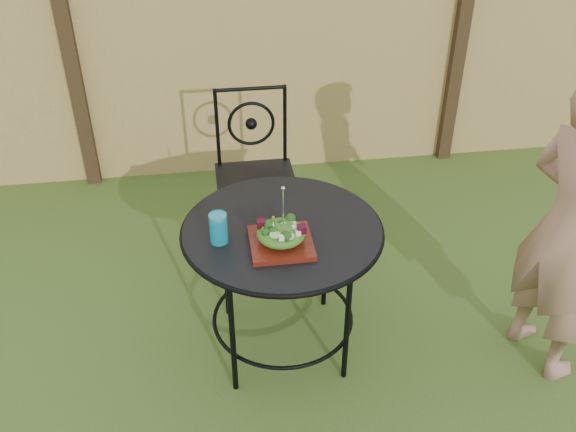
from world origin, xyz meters
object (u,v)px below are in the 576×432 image
at_px(patio_table, 282,252).
at_px(patio_chair, 255,169).
at_px(salad_plate, 281,243).
at_px(diner, 571,231).

distance_m(patio_table, patio_chair, 0.93).
relative_size(patio_table, salad_plate, 3.42).
relative_size(patio_table, patio_chair, 0.97).
height_order(diner, salad_plate, diner).
bearing_deg(salad_plate, patio_chair, 90.87).
bearing_deg(patio_table, diner, -11.05).
height_order(patio_chair, salad_plate, patio_chair).
bearing_deg(patio_table, patio_chair, 92.37).
height_order(patio_table, salad_plate, salad_plate).
distance_m(diner, salad_plate, 1.28).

